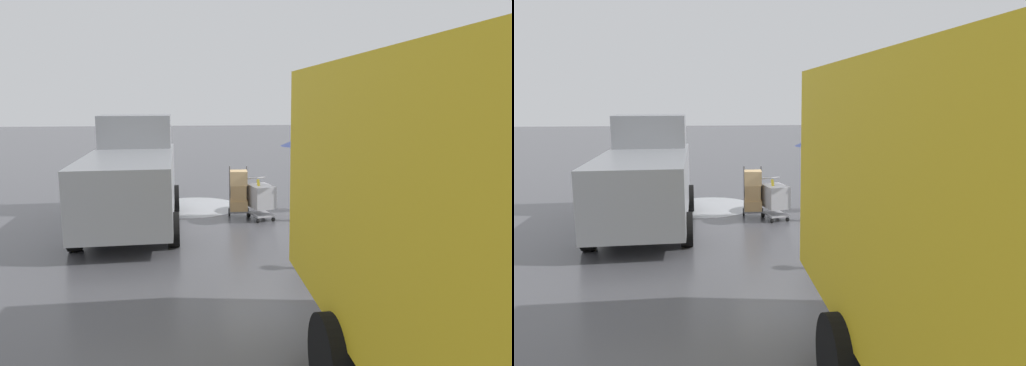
% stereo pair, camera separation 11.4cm
% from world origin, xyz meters
% --- Properties ---
extents(ground_plane, '(90.00, 90.00, 0.00)m').
position_xyz_m(ground_plane, '(0.00, 0.00, 0.00)').
color(ground_plane, '#4C4C51').
extents(slush_patch_near_cluster, '(2.69, 2.69, 0.01)m').
position_xyz_m(slush_patch_near_cluster, '(2.00, -2.05, 0.00)').
color(slush_patch_near_cluster, '#ADAFB5').
rests_on(slush_patch_near_cluster, ground).
extents(slush_patch_under_van, '(1.38, 1.38, 0.01)m').
position_xyz_m(slush_patch_under_van, '(-1.81, 5.66, 0.00)').
color(slush_patch_under_van, silver).
rests_on(slush_patch_under_van, ground).
extents(cargo_van_parked_right, '(2.31, 5.40, 2.60)m').
position_xyz_m(cargo_van_parked_right, '(3.40, -0.21, 1.18)').
color(cargo_van_parked_right, gray).
rests_on(cargo_van_parked_right, ground).
extents(shopping_cart_vendor, '(0.75, 0.93, 1.04)m').
position_xyz_m(shopping_cart_vendor, '(0.25, -0.40, 0.57)').
color(shopping_cart_vendor, '#B2B2B7').
rests_on(shopping_cart_vendor, ground).
extents(hand_dolly_boxes, '(0.55, 0.73, 1.32)m').
position_xyz_m(hand_dolly_boxes, '(0.80, -0.57, 0.68)').
color(hand_dolly_boxes, '#515156').
rests_on(hand_dolly_boxes, ground).
extents(pedestrian_pink_side, '(1.04, 1.04, 2.15)m').
position_xyz_m(pedestrian_pink_side, '(-1.46, -1.09, 1.57)').
color(pedestrian_pink_side, black).
rests_on(pedestrian_pink_side, ground).
extents(pedestrian_black_side, '(1.04, 1.04, 2.15)m').
position_xyz_m(pedestrian_black_side, '(-0.75, -0.11, 1.58)').
color(pedestrian_black_side, black).
rests_on(pedestrian_black_side, ground).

